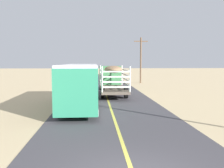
{
  "coord_description": "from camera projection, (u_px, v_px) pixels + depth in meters",
  "views": [
    {
      "loc": [
        -1.13,
        -6.53,
        3.44
      ],
      "look_at": [
        0.0,
        9.56,
        1.95
      ],
      "focal_mm": 38.83,
      "sensor_mm": 36.0,
      "label": 1
    }
  ],
  "objects": [
    {
      "name": "power_pole_mid",
      "position": [
        141.0,
        59.0,
        38.75
      ],
      "size": [
        2.2,
        0.24,
        7.27
      ],
      "color": "brown",
      "rests_on": "ground"
    },
    {
      "name": "car_far",
      "position": [
        88.0,
        78.0,
        41.76
      ],
      "size": [
        1.8,
        4.4,
        1.46
      ],
      "color": "silver",
      "rests_on": "road_surface"
    },
    {
      "name": "livestock_truck",
      "position": [
        111.0,
        77.0,
        26.95
      ],
      "size": [
        2.53,
        9.7,
        3.02
      ],
      "color": "#3F7F4C",
      "rests_on": "road_surface"
    },
    {
      "name": "bus",
      "position": [
        81.0,
        84.0,
        18.16
      ],
      "size": [
        2.54,
        10.0,
        3.21
      ],
      "color": "#2D8C66",
      "rests_on": "road_surface"
    }
  ]
}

